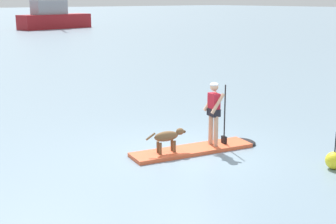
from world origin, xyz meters
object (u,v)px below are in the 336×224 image
object	(u,v)px
paddleboard	(199,149)
marker_buoy	(334,160)
dog	(168,137)
moored_boat_center	(54,18)
person_paddler	(214,109)

from	to	relation	value
paddleboard	marker_buoy	world-z (taller)	marker_buoy
paddleboard	dog	bearing A→B (deg)	167.13
paddleboard	dog	distance (m)	1.04
paddleboard	moored_boat_center	size ratio (longest dim) A/B	0.29
dog	moored_boat_center	bearing A→B (deg)	66.48
person_paddler	marker_buoy	size ratio (longest dim) A/B	1.86
paddleboard	moored_boat_center	bearing A→B (deg)	67.43
person_paddler	dog	world-z (taller)	person_paddler
paddleboard	marker_buoy	distance (m)	3.42
paddleboard	person_paddler	world-z (taller)	person_paddler
dog	marker_buoy	xyz separation A→B (m)	(2.42, -3.27, -0.29)
paddleboard	dog	world-z (taller)	dog
dog	moored_boat_center	size ratio (longest dim) A/B	0.09
person_paddler	dog	size ratio (longest dim) A/B	1.52
person_paddler	moored_boat_center	xyz separation A→B (m)	(20.84, 51.25, 0.36)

